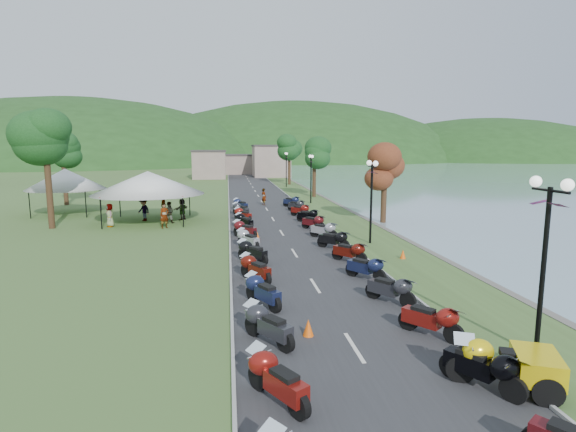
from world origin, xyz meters
name	(u,v)px	position (x,y,z in m)	size (l,w,h in m)	color
road	(262,202)	(0.00, 40.00, 0.01)	(7.00, 120.00, 0.02)	#313134
hills_backdrop	(236,160)	(0.00, 200.00, 0.00)	(360.00, 120.00, 76.00)	#285621
far_building	(235,164)	(-2.00, 85.00, 2.50)	(18.00, 16.00, 5.00)	gray
yellow_trike	(504,365)	(3.00, 1.38, 0.60)	(2.63, 1.65, 1.21)	yellow
moto_row_left	(252,253)	(-2.47, 14.17, 0.55)	(2.60, 40.69, 1.10)	#331411
moto_row_right	(335,240)	(2.46, 16.74, 0.55)	(2.60, 39.28, 1.10)	#331411
streetlamp_near	(543,270)	(4.99, 2.86, 2.50)	(1.40, 1.40, 5.00)	black
vendor_tent_main	(149,197)	(-9.79, 28.12, 2.00)	(5.77, 5.77, 4.00)	silver
vendor_tent_side	(66,192)	(-17.64, 33.27, 2.00)	(4.41, 4.41, 4.00)	silver
tree_park_left	(46,155)	(-16.36, 26.04, 5.30)	(3.81, 3.81, 10.60)	#1F5621
tree_lakeside	(384,181)	(8.42, 25.33, 3.29)	(2.37, 2.37, 6.57)	#1F5621
pedestrian_a	(165,228)	(-8.23, 25.04, 0.00)	(0.68, 0.50, 1.86)	slate
pedestrian_b	(169,223)	(-8.19, 27.27, 0.00)	(0.82, 0.45, 1.68)	slate
pedestrian_c	(144,221)	(-10.31, 28.58, 0.00)	(1.17, 0.48, 1.82)	slate
traffic_cone_near	(308,328)	(-1.20, 5.00, 0.28)	(0.35, 0.35, 0.55)	#F2590C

